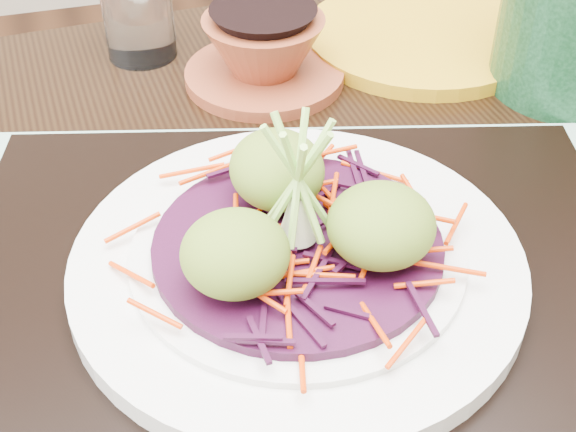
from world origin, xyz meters
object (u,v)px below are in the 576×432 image
object	(u,v)px
water_glass	(137,9)
terracotta_bowl_set	(264,54)
yellow_plate	(421,36)
serving_tray	(297,284)
white_plate	(297,263)
dining_table	(230,347)

from	to	relation	value
water_glass	terracotta_bowl_set	world-z (taller)	water_glass
water_glass	yellow_plate	xyz separation A→B (m)	(0.26, -0.05, -0.04)
serving_tray	yellow_plate	bearing A→B (deg)	68.85
serving_tray	water_glass	xyz separation A→B (m)	(-0.05, 0.34, 0.03)
white_plate	water_glass	world-z (taller)	water_glass
serving_tray	white_plate	distance (m)	0.02
serving_tray	yellow_plate	distance (m)	0.36
dining_table	terracotta_bowl_set	world-z (taller)	terracotta_bowl_set
white_plate	water_glass	bearing A→B (deg)	97.65
white_plate	yellow_plate	world-z (taller)	white_plate
serving_tray	yellow_plate	size ratio (longest dim) A/B	1.90
water_glass	dining_table	bearing A→B (deg)	-87.76
dining_table	white_plate	xyz separation A→B (m)	(0.03, -0.05, 0.12)
water_glass	terracotta_bowl_set	bearing A→B (deg)	-38.67
dining_table	serving_tray	world-z (taller)	serving_tray
yellow_plate	dining_table	bearing A→B (deg)	-135.52
serving_tray	water_glass	size ratio (longest dim) A/B	4.63
terracotta_bowl_set	water_glass	bearing A→B (deg)	141.33
water_glass	yellow_plate	size ratio (longest dim) A/B	0.41
water_glass	white_plate	bearing A→B (deg)	-82.35
water_glass	serving_tray	bearing A→B (deg)	-82.35
serving_tray	white_plate	xyz separation A→B (m)	(0.00, 0.00, 0.02)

